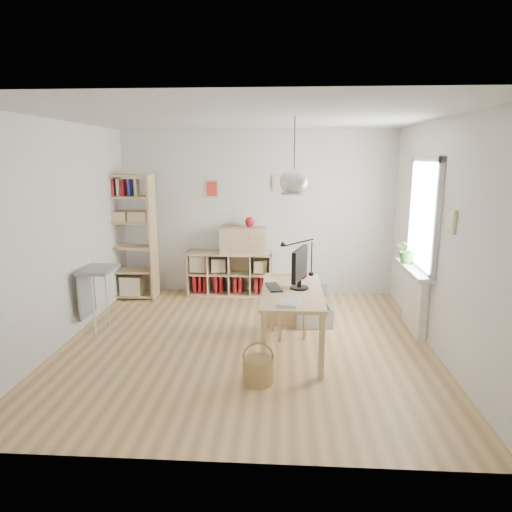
# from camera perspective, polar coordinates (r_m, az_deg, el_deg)

# --- Properties ---
(ground) EXTENTS (4.50, 4.50, 0.00)m
(ground) POSITION_cam_1_polar(r_m,az_deg,el_deg) (5.76, -1.20, -10.89)
(ground) COLOR tan
(ground) RESTS_ON ground
(room_shell) EXTENTS (4.50, 4.50, 4.50)m
(room_shell) POSITION_cam_1_polar(r_m,az_deg,el_deg) (5.14, 4.77, 9.27)
(room_shell) COLOR white
(room_shell) RESTS_ON ground
(window_unit) EXTENTS (0.07, 1.16, 1.46)m
(window_unit) POSITION_cam_1_polar(r_m,az_deg,el_deg) (6.18, 20.33, 4.86)
(window_unit) COLOR white
(window_unit) RESTS_ON ground
(radiator) EXTENTS (0.10, 0.80, 0.80)m
(radiator) POSITION_cam_1_polar(r_m,az_deg,el_deg) (6.41, 19.26, -5.36)
(radiator) COLOR white
(radiator) RESTS_ON ground
(windowsill) EXTENTS (0.22, 1.20, 0.06)m
(windowsill) POSITION_cam_1_polar(r_m,az_deg,el_deg) (6.28, 19.09, -1.62)
(windowsill) COLOR silver
(windowsill) RESTS_ON radiator
(desk) EXTENTS (0.70, 1.50, 0.75)m
(desk) POSITION_cam_1_polar(r_m,az_deg,el_deg) (5.38, 4.51, -5.19)
(desk) COLOR tan
(desk) RESTS_ON ground
(cube_shelf) EXTENTS (1.40, 0.38, 0.72)m
(cube_shelf) POSITION_cam_1_polar(r_m,az_deg,el_deg) (7.67, -3.44, -2.59)
(cube_shelf) COLOR tan
(cube_shelf) RESTS_ON ground
(tall_bookshelf) EXTENTS (0.80, 0.38, 2.00)m
(tall_bookshelf) POSITION_cam_1_polar(r_m,az_deg,el_deg) (7.59, -15.60, 2.91)
(tall_bookshelf) COLOR tan
(tall_bookshelf) RESTS_ON ground
(side_table) EXTENTS (0.40, 0.55, 0.85)m
(side_table) POSITION_cam_1_polar(r_m,az_deg,el_deg) (6.36, -19.61, -3.01)
(side_table) COLOR gray
(side_table) RESTS_ON ground
(chair) EXTENTS (0.48, 0.48, 0.79)m
(chair) POSITION_cam_1_polar(r_m,az_deg,el_deg) (5.92, 3.91, -5.62)
(chair) COLOR gray
(chair) RESTS_ON ground
(wicker_basket) EXTENTS (0.32, 0.32, 0.44)m
(wicker_basket) POSITION_cam_1_polar(r_m,az_deg,el_deg) (4.80, 0.29, -14.00)
(wicker_basket) COLOR #9F7B48
(wicker_basket) RESTS_ON ground
(storage_chest) EXTENTS (0.58, 0.64, 0.53)m
(storage_chest) POSITION_cam_1_polar(r_m,az_deg,el_deg) (6.37, 7.02, -6.97)
(storage_chest) COLOR silver
(storage_chest) RESTS_ON ground
(monitor) EXTENTS (0.22, 0.55, 0.48)m
(monitor) POSITION_cam_1_polar(r_m,az_deg,el_deg) (5.34, 5.49, -1.27)
(monitor) COLOR black
(monitor) RESTS_ON desk
(keyboard) EXTENTS (0.23, 0.40, 0.02)m
(keyboard) POSITION_cam_1_polar(r_m,az_deg,el_deg) (5.41, 2.22, -3.92)
(keyboard) COLOR black
(keyboard) RESTS_ON desk
(task_lamp) EXTENTS (0.44, 0.16, 0.47)m
(task_lamp) POSITION_cam_1_polar(r_m,az_deg,el_deg) (5.87, 4.91, 0.47)
(task_lamp) COLOR black
(task_lamp) RESTS_ON desk
(yarn_ball) EXTENTS (0.14, 0.14, 0.14)m
(yarn_ball) POSITION_cam_1_polar(r_m,az_deg,el_deg) (5.79, 5.75, -2.28)
(yarn_ball) COLOR #500A14
(yarn_ball) RESTS_ON desk
(paper_tray) EXTENTS (0.25, 0.29, 0.03)m
(paper_tray) POSITION_cam_1_polar(r_m,az_deg,el_deg) (4.84, 4.07, -5.88)
(paper_tray) COLOR silver
(paper_tray) RESTS_ON desk
(drawer_chest) EXTENTS (0.76, 0.37, 0.42)m
(drawer_chest) POSITION_cam_1_polar(r_m,az_deg,el_deg) (7.47, -1.65, 2.00)
(drawer_chest) COLOR tan
(drawer_chest) RESTS_ON cube_shelf
(red_vase) EXTENTS (0.15, 0.15, 0.18)m
(red_vase) POSITION_cam_1_polar(r_m,az_deg,el_deg) (7.41, -0.80, 4.27)
(red_vase) COLOR maroon
(red_vase) RESTS_ON drawer_chest
(potted_plant) EXTENTS (0.40, 0.37, 0.36)m
(potted_plant) POSITION_cam_1_polar(r_m,az_deg,el_deg) (6.47, 18.47, 0.73)
(potted_plant) COLOR #335F23
(potted_plant) RESTS_ON windowsill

